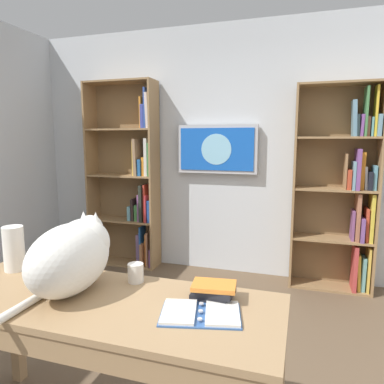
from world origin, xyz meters
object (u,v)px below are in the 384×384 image
at_px(coffee_mug, 136,273).
at_px(wall_mounted_tv, 217,149).
at_px(bookshelf_right, 132,180).
at_px(paper_towel_roll, 14,248).
at_px(bookshelf_left, 345,192).
at_px(cat, 74,254).
at_px(desk_book_stack, 213,291).
at_px(open_binder, 201,313).
at_px(desk, 100,324).

bearing_deg(coffee_mug, wall_mounted_tv, -87.06).
xyz_separation_m(bookshelf_right, paper_towel_roll, (-0.40, 2.18, -0.13)).
xyz_separation_m(bookshelf_right, coffee_mug, (-1.11, 2.12, -0.20)).
distance_m(bookshelf_left, coffee_mug, 2.44).
bearing_deg(cat, desk_book_stack, -171.73).
distance_m(open_binder, desk_book_stack, 0.16).
bearing_deg(paper_towel_roll, desk_book_stack, 178.73).
bearing_deg(bookshelf_left, bookshelf_right, -0.07).
xyz_separation_m(cat, desk_book_stack, (-0.66, -0.10, -0.14)).
height_order(cat, paper_towel_roll, cat).
distance_m(cat, desk_book_stack, 0.68).
height_order(bookshelf_left, bookshelf_right, bookshelf_right).
relative_size(bookshelf_right, desk, 1.30).
distance_m(cat, open_binder, 0.67).
bearing_deg(desk_book_stack, bookshelf_right, -55.13).
bearing_deg(bookshelf_right, desk, 113.87).
bearing_deg(paper_towel_roll, bookshelf_left, -131.13).
bearing_deg(paper_towel_roll, bookshelf_right, -79.68).
bearing_deg(desk, coffee_mug, -104.73).
bearing_deg(wall_mounted_tv, open_binder, 102.13).
relative_size(cat, desk_book_stack, 3.03).
distance_m(open_binder, paper_towel_roll, 1.14).
bearing_deg(wall_mounted_tv, coffee_mug, 92.94).
xyz_separation_m(wall_mounted_tv, paper_towel_roll, (0.60, 2.26, -0.49)).
relative_size(bookshelf_left, open_binder, 5.39).
distance_m(bookshelf_right, wall_mounted_tv, 1.06).
height_order(cat, open_binder, cat).
height_order(bookshelf_left, coffee_mug, bookshelf_left).
xyz_separation_m(desk, desk_book_stack, (-0.49, -0.16, 0.15)).
xyz_separation_m(bookshelf_right, open_binder, (-1.52, 2.35, -0.24)).
bearing_deg(desk_book_stack, open_binder, 84.92).
height_order(bookshelf_left, wall_mounted_tv, bookshelf_left).
height_order(wall_mounted_tv, desk, wall_mounted_tv).
xyz_separation_m(desk, cat, (0.17, -0.07, 0.29)).
distance_m(bookshelf_right, coffee_mug, 2.41).
xyz_separation_m(desk, paper_towel_roll, (0.65, -0.19, 0.23)).
relative_size(wall_mounted_tv, cat, 1.38).
height_order(desk, cat, cat).
height_order(wall_mounted_tv, desk_book_stack, wall_mounted_tv).
relative_size(wall_mounted_tv, paper_towel_roll, 3.55).
xyz_separation_m(open_binder, desk_book_stack, (-0.01, -0.15, 0.03)).
xyz_separation_m(bookshelf_left, open_binder, (0.77, 2.35, -0.21)).
xyz_separation_m(bookshelf_right, cat, (-0.88, 2.30, -0.07)).
bearing_deg(open_binder, paper_towel_roll, -8.94).
bearing_deg(open_binder, cat, -4.94).
distance_m(wall_mounted_tv, coffee_mug, 2.28).
relative_size(paper_towel_roll, desk_book_stack, 1.18).
distance_m(desk, cat, 0.34).
height_order(bookshelf_right, desk_book_stack, bookshelf_right).
height_order(bookshelf_right, open_binder, bookshelf_right).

